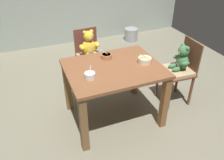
{
  "coord_description": "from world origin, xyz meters",
  "views": [
    {
      "loc": [
        -0.85,
        -2.06,
        1.98
      ],
      "look_at": [
        0.0,
        0.05,
        0.52
      ],
      "focal_mm": 36.88,
      "sensor_mm": 36.0,
      "label": 1
    }
  ],
  "objects_px": {
    "teddy_chair_far_center": "(90,51)",
    "metal_pail": "(131,34)",
    "dining_table": "(114,77)",
    "porridge_bowl_terracotta_far_center": "(107,56)",
    "porridge_bowl_white_near_left": "(90,75)",
    "teddy_chair_near_right": "(180,65)",
    "porridge_bowl_cream_near_right": "(145,60)"
  },
  "relations": [
    {
      "from": "dining_table",
      "to": "porridge_bowl_cream_near_right",
      "type": "distance_m",
      "value": 0.41
    },
    {
      "from": "dining_table",
      "to": "teddy_chair_far_center",
      "type": "xyz_separation_m",
      "value": [
        -0.03,
        0.82,
        -0.02
      ]
    },
    {
      "from": "porridge_bowl_white_near_left",
      "to": "porridge_bowl_cream_near_right",
      "type": "bearing_deg",
      "value": 7.27
    },
    {
      "from": "porridge_bowl_cream_near_right",
      "to": "porridge_bowl_white_near_left",
      "type": "bearing_deg",
      "value": -172.73
    },
    {
      "from": "teddy_chair_near_right",
      "to": "porridge_bowl_white_near_left",
      "type": "distance_m",
      "value": 1.27
    },
    {
      "from": "porridge_bowl_white_near_left",
      "to": "metal_pail",
      "type": "height_order",
      "value": "porridge_bowl_white_near_left"
    },
    {
      "from": "porridge_bowl_white_near_left",
      "to": "porridge_bowl_cream_near_right",
      "type": "relative_size",
      "value": 0.75
    },
    {
      "from": "porridge_bowl_terracotta_far_center",
      "to": "metal_pail",
      "type": "height_order",
      "value": "porridge_bowl_terracotta_far_center"
    },
    {
      "from": "porridge_bowl_terracotta_far_center",
      "to": "metal_pail",
      "type": "relative_size",
      "value": 0.47
    },
    {
      "from": "metal_pail",
      "to": "dining_table",
      "type": "bearing_deg",
      "value": -121.04
    },
    {
      "from": "dining_table",
      "to": "porridge_bowl_white_near_left",
      "type": "bearing_deg",
      "value": -158.26
    },
    {
      "from": "dining_table",
      "to": "metal_pail",
      "type": "bearing_deg",
      "value": 58.96
    },
    {
      "from": "porridge_bowl_white_near_left",
      "to": "porridge_bowl_terracotta_far_center",
      "type": "distance_m",
      "value": 0.47
    },
    {
      "from": "teddy_chair_far_center",
      "to": "porridge_bowl_terracotta_far_center",
      "type": "xyz_separation_m",
      "value": [
        0.03,
        -0.6,
        0.19
      ]
    },
    {
      "from": "dining_table",
      "to": "teddy_chair_near_right",
      "type": "height_order",
      "value": "teddy_chair_near_right"
    },
    {
      "from": "dining_table",
      "to": "teddy_chair_far_center",
      "type": "height_order",
      "value": "teddy_chair_far_center"
    },
    {
      "from": "porridge_bowl_terracotta_far_center",
      "to": "dining_table",
      "type": "bearing_deg",
      "value": -90.11
    },
    {
      "from": "teddy_chair_far_center",
      "to": "teddy_chair_near_right",
      "type": "xyz_separation_m",
      "value": [
        0.96,
        -0.81,
        -0.02
      ]
    },
    {
      "from": "porridge_bowl_white_near_left",
      "to": "metal_pail",
      "type": "distance_m",
      "value": 2.86
    },
    {
      "from": "dining_table",
      "to": "metal_pail",
      "type": "relative_size",
      "value": 3.8
    },
    {
      "from": "teddy_chair_far_center",
      "to": "porridge_bowl_cream_near_right",
      "type": "relative_size",
      "value": 5.42
    },
    {
      "from": "teddy_chair_far_center",
      "to": "metal_pail",
      "type": "relative_size",
      "value": 3.09
    },
    {
      "from": "dining_table",
      "to": "teddy_chair_far_center",
      "type": "bearing_deg",
      "value": 92.22
    },
    {
      "from": "porridge_bowl_cream_near_right",
      "to": "teddy_chair_near_right",
      "type": "bearing_deg",
      "value": 4.75
    },
    {
      "from": "teddy_chair_far_center",
      "to": "teddy_chair_near_right",
      "type": "bearing_deg",
      "value": 45.26
    },
    {
      "from": "teddy_chair_far_center",
      "to": "porridge_bowl_terracotta_far_center",
      "type": "relative_size",
      "value": 6.56
    },
    {
      "from": "teddy_chair_far_center",
      "to": "porridge_bowl_terracotta_far_center",
      "type": "distance_m",
      "value": 0.63
    },
    {
      "from": "dining_table",
      "to": "teddy_chair_near_right",
      "type": "xyz_separation_m",
      "value": [
        0.93,
        0.01,
        -0.04
      ]
    },
    {
      "from": "porridge_bowl_white_near_left",
      "to": "porridge_bowl_terracotta_far_center",
      "type": "xyz_separation_m",
      "value": [
        0.31,
        0.35,
        -0.0
      ]
    },
    {
      "from": "dining_table",
      "to": "porridge_bowl_terracotta_far_center",
      "type": "bearing_deg",
      "value": 89.89
    },
    {
      "from": "teddy_chair_far_center",
      "to": "teddy_chair_near_right",
      "type": "height_order",
      "value": "teddy_chair_near_right"
    },
    {
      "from": "porridge_bowl_terracotta_far_center",
      "to": "metal_pail",
      "type": "distance_m",
      "value": 2.4
    }
  ]
}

